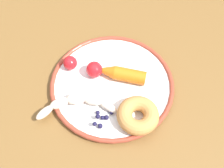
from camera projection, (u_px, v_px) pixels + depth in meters
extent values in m
cube|color=brown|center=(135.00, 99.00, 0.74)|extent=(1.15, 0.86, 0.03)
cube|color=brown|center=(6.00, 65.00, 1.24)|extent=(0.05, 0.05, 0.70)
cylinder|color=silver|center=(112.00, 85.00, 0.73)|extent=(0.31, 0.31, 0.01)
torus|color=#983B28|center=(112.00, 84.00, 0.73)|extent=(0.32, 0.32, 0.01)
ellipsoid|color=beige|center=(108.00, 107.00, 0.68)|extent=(0.05, 0.04, 0.02)
ellipsoid|color=beige|center=(93.00, 100.00, 0.69)|extent=(0.05, 0.04, 0.02)
ellipsoid|color=beige|center=(76.00, 99.00, 0.69)|extent=(0.05, 0.03, 0.03)
ellipsoid|color=beige|center=(60.00, 103.00, 0.69)|extent=(0.06, 0.04, 0.02)
ellipsoid|color=beige|center=(45.00, 112.00, 0.67)|extent=(0.05, 0.05, 0.02)
cylinder|color=orange|center=(130.00, 76.00, 0.72)|extent=(0.09, 0.05, 0.04)
cone|color=orange|center=(105.00, 71.00, 0.73)|extent=(0.06, 0.05, 0.04)
torus|color=#C58443|center=(139.00, 115.00, 0.66)|extent=(0.13, 0.13, 0.04)
sphere|color=#191638|center=(111.00, 113.00, 0.68)|extent=(0.01, 0.01, 0.01)
sphere|color=#191638|center=(102.00, 118.00, 0.67)|extent=(0.01, 0.01, 0.01)
sphere|color=#191638|center=(106.00, 117.00, 0.67)|extent=(0.01, 0.01, 0.01)
sphere|color=#191638|center=(98.00, 113.00, 0.68)|extent=(0.01, 0.01, 0.01)
sphere|color=#191638|center=(100.00, 126.00, 0.66)|extent=(0.01, 0.01, 0.01)
sphere|color=#191638|center=(109.00, 110.00, 0.68)|extent=(0.01, 0.01, 0.01)
sphere|color=#191638|center=(98.00, 117.00, 0.66)|extent=(0.01, 0.01, 0.01)
sphere|color=#191638|center=(95.00, 124.00, 0.65)|extent=(0.01, 0.01, 0.01)
sphere|color=red|center=(94.00, 70.00, 0.73)|extent=(0.04, 0.04, 0.04)
sphere|color=red|center=(70.00, 63.00, 0.74)|extent=(0.04, 0.04, 0.04)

